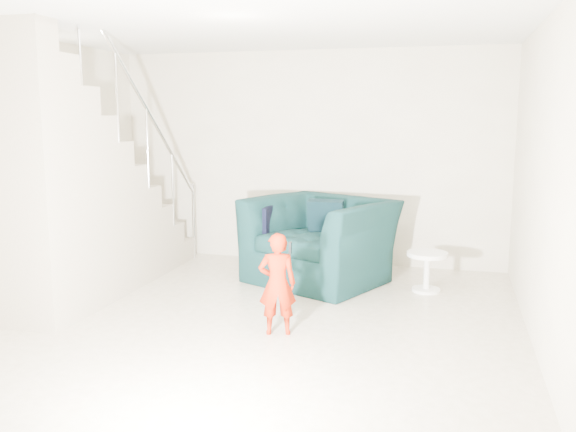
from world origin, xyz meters
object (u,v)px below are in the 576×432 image
object	(u,v)px
staircase	(71,208)
side_table	(427,265)
armchair	(320,240)
toddler	(277,284)

from	to	relation	value
staircase	side_table	bearing A→B (deg)	17.81
armchair	side_table	size ratio (longest dim) A/B	3.36
armchair	toddler	size ratio (longest dim) A/B	1.62
side_table	staircase	world-z (taller)	staircase
armchair	side_table	distance (m)	1.23
armchair	side_table	bearing A→B (deg)	18.60
armchair	staircase	size ratio (longest dim) A/B	0.40
armchair	side_table	world-z (taller)	armchair
toddler	armchair	bearing A→B (deg)	-107.28
armchair	staircase	bearing A→B (deg)	-127.51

